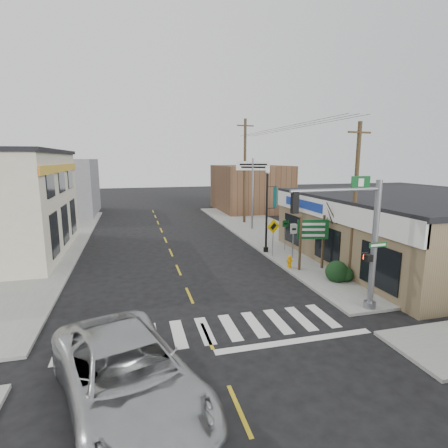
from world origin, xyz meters
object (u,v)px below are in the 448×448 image
object	(u,v)px
guide_sign	(312,235)
lamp_post	(268,205)
utility_pole_near	(355,201)
dance_center_sign	(253,175)
utility_pole_far	(245,170)
suv	(127,375)
fire_hydrant	(290,261)
bare_tree	(337,207)
traffic_signal_pole	(361,232)

from	to	relation	value
guide_sign	lamp_post	xyz separation A→B (m)	(-1.04, 4.27, 1.24)
lamp_post	utility_pole_near	bearing A→B (deg)	-57.31
dance_center_sign	utility_pole_near	world-z (taller)	utility_pole_near
utility_pole_far	dance_center_sign	bearing A→B (deg)	-102.95
lamp_post	utility_pole_far	size ratio (longest dim) A/B	0.55
suv	fire_hydrant	bearing A→B (deg)	29.36
guide_sign	bare_tree	bearing A→B (deg)	11.24
guide_sign	lamp_post	size ratio (longest dim) A/B	0.56
lamp_post	traffic_signal_pole	bearing A→B (deg)	-75.11
fire_hydrant	bare_tree	bearing A→B (deg)	-13.84
utility_pole_far	lamp_post	bearing A→B (deg)	-107.52
dance_center_sign	utility_pole_far	xyz separation A→B (m)	(0.33, 3.29, 0.34)
bare_tree	utility_pole_far	distance (m)	15.66
traffic_signal_pole	fire_hydrant	xyz separation A→B (m)	(-0.23, 6.02, -2.95)
dance_center_sign	utility_pole_near	bearing A→B (deg)	-64.55
guide_sign	utility_pole_far	world-z (taller)	utility_pole_far
suv	traffic_signal_pole	distance (m)	10.26
dance_center_sign	bare_tree	size ratio (longest dim) A/B	1.40
fire_hydrant	lamp_post	size ratio (longest dim) A/B	0.13
dance_center_sign	utility_pole_far	bearing A→B (deg)	107.85
suv	lamp_post	distance (m)	16.25
traffic_signal_pole	fire_hydrant	world-z (taller)	traffic_signal_pole
guide_sign	dance_center_sign	bearing A→B (deg)	101.86
bare_tree	guide_sign	bearing A→B (deg)	176.26
lamp_post	guide_sign	bearing A→B (deg)	-62.38
guide_sign	lamp_post	world-z (taller)	lamp_post
utility_pole_near	utility_pole_far	world-z (taller)	utility_pole_far
fire_hydrant	utility_pole_far	xyz separation A→B (m)	(2.10, 14.94, 4.76)
fire_hydrant	guide_sign	bearing A→B (deg)	-25.72
traffic_signal_pole	bare_tree	distance (m)	5.87
traffic_signal_pole	utility_pole_far	xyz separation A→B (m)	(1.87, 20.96, 1.81)
suv	lamp_post	bearing A→B (deg)	38.47
lamp_post	suv	bearing A→B (deg)	-110.79
traffic_signal_pole	dance_center_sign	xyz separation A→B (m)	(1.54, 17.67, 1.48)
lamp_post	dance_center_sign	xyz separation A→B (m)	(1.71, 7.91, 1.59)
lamp_post	bare_tree	distance (m)	5.03
traffic_signal_pole	lamp_post	world-z (taller)	traffic_signal_pole
fire_hydrant	utility_pole_near	xyz separation A→B (m)	(2.23, -2.64, 3.74)
guide_sign	utility_pole_near	world-z (taller)	utility_pole_near
lamp_post	utility_pole_far	distance (m)	11.55
traffic_signal_pole	utility_pole_near	size ratio (longest dim) A/B	0.69
guide_sign	utility_pole_far	distance (m)	15.83
lamp_post	dance_center_sign	world-z (taller)	dance_center_sign
traffic_signal_pole	fire_hydrant	distance (m)	6.71
utility_pole_far	suv	bearing A→B (deg)	-121.81
dance_center_sign	utility_pole_far	size ratio (longest dim) A/B	0.63
suv	bare_tree	bearing A→B (deg)	20.42
suv	guide_sign	size ratio (longest dim) A/B	2.10
traffic_signal_pole	bare_tree	world-z (taller)	traffic_signal_pole
utility_pole_near	suv	bearing A→B (deg)	-156.51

